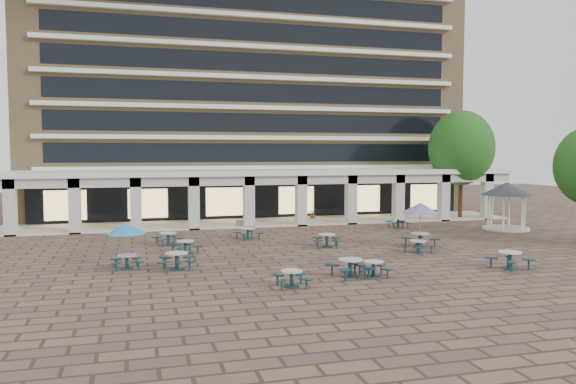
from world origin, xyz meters
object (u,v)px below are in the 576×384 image
(picnic_table_0, at_px, (177,259))
(planter_left, at_px, (246,221))
(picnic_table_1, at_px, (373,267))
(planter_right, at_px, (313,218))
(picnic_table_2, at_px, (350,266))
(gazebo, at_px, (507,194))

(picnic_table_0, distance_m, planter_left, 16.25)
(picnic_table_0, distance_m, picnic_table_1, 9.67)
(picnic_table_1, height_order, planter_right, planter_right)
(picnic_table_2, bearing_deg, picnic_table_1, -14.89)
(gazebo, bearing_deg, picnic_table_2, -144.97)
(picnic_table_2, relative_size, planter_left, 1.41)
(picnic_table_2, xyz_separation_m, planter_left, (-1.32, 18.87, -0.07))
(picnic_table_1, bearing_deg, planter_left, 106.15)
(gazebo, xyz_separation_m, planter_right, (-13.21, 6.67, -2.14))
(planter_left, bearing_deg, planter_right, 0.00)
(picnic_table_0, height_order, gazebo, gazebo)
(picnic_table_2, distance_m, planter_left, 18.91)
(picnic_table_2, xyz_separation_m, planter_right, (4.18, 18.87, 0.03))
(picnic_table_2, height_order, planter_left, planter_left)
(picnic_table_1, height_order, picnic_table_2, picnic_table_2)
(picnic_table_0, xyz_separation_m, picnic_table_2, (7.67, -3.91, 0.01))
(picnic_table_0, relative_size, planter_right, 1.34)
(gazebo, relative_size, planter_left, 2.55)
(picnic_table_1, relative_size, planter_right, 1.18)
(planter_left, distance_m, planter_right, 5.50)
(picnic_table_0, xyz_separation_m, picnic_table_1, (8.79, -4.02, -0.07))
(picnic_table_1, height_order, planter_left, planter_left)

